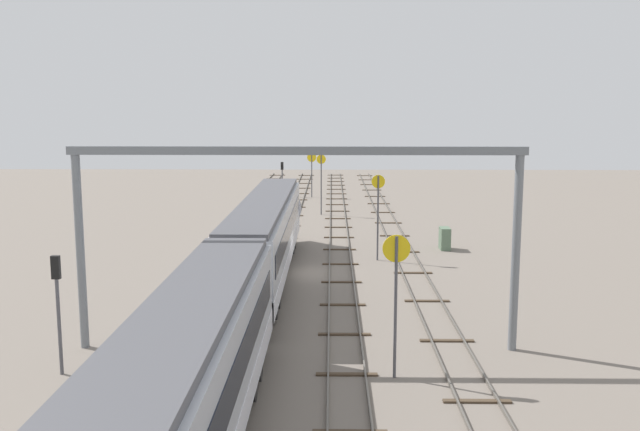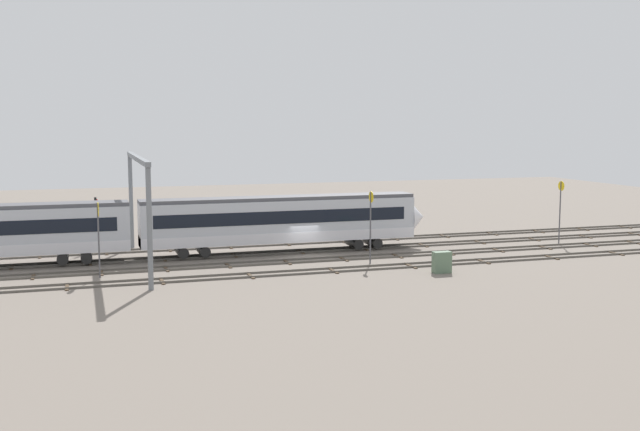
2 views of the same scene
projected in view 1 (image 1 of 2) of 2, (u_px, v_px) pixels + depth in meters
ground_plane at (305, 273)px, 43.57m from camera, size 151.48×151.48×0.00m
track_near_foreground at (413, 272)px, 43.44m from camera, size 135.48×2.40×0.16m
track_second_near at (341, 272)px, 43.52m from camera, size 135.48×2.40×0.16m
track_with_train at (269, 272)px, 43.59m from camera, size 135.48×2.40×0.16m
track_second_far at (197, 272)px, 43.67m from camera, size 135.48×2.40×0.16m
train at (176, 409)px, 17.57m from camera, size 75.20×3.24×4.80m
overhead_gantry at (297, 197)px, 28.83m from camera, size 0.40×19.04×8.70m
speed_sign_near_foreground at (312, 167)px, 80.69m from camera, size 0.14×1.07×5.21m
speed_sign_mid_trackside at (321, 177)px, 67.18m from camera, size 0.14×0.90×5.88m
speed_sign_far_trackside at (396, 284)px, 26.06m from camera, size 0.14×1.05×5.57m
speed_sign_distant_end at (378, 206)px, 46.74m from camera, size 0.14×0.91×5.85m
signal_light_trackside_approach at (282, 174)px, 81.63m from camera, size 0.31×0.32×4.07m
signal_light_trackside_departure at (58, 297)px, 26.47m from camera, size 0.31×0.32×4.71m
relay_cabinet at (445, 239)px, 50.81m from camera, size 1.40×0.70×1.62m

